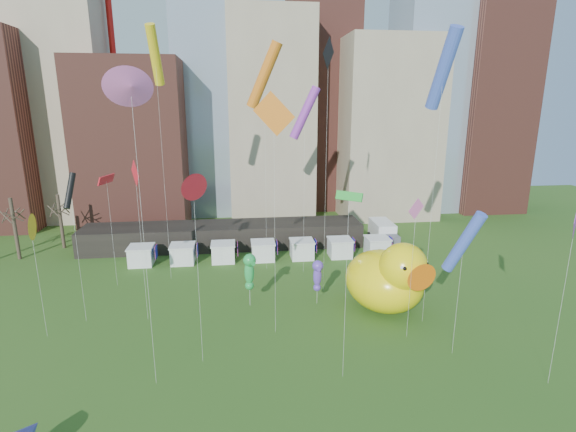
{
  "coord_description": "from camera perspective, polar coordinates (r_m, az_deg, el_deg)",
  "views": [
    {
      "loc": [
        -2.15,
        -16.16,
        19.18
      ],
      "look_at": [
        1.22,
        11.51,
        12.0
      ],
      "focal_mm": 27.0,
      "sensor_mm": 36.0,
      "label": 1
    }
  ],
  "objects": [
    {
      "name": "skyline",
      "position": [
        77.38,
        -3.83,
        16.09
      ],
      "size": [
        101.0,
        23.0,
        68.0
      ],
      "color": "brown",
      "rests_on": "ground"
    },
    {
      "name": "pavilion",
      "position": [
        60.78,
        -8.4,
        -2.53
      ],
      "size": [
        38.0,
        6.0,
        3.2
      ],
      "primitive_type": "cube",
      "color": "black",
      "rests_on": "ground"
    },
    {
      "name": "vendor_tents",
      "position": [
        55.29,
        -3.29,
        -4.66
      ],
      "size": [
        33.24,
        2.8,
        2.4
      ],
      "color": "white",
      "rests_on": "ground"
    },
    {
      "name": "bare_trees",
      "position": [
        65.04,
        -32.22,
        -1.32
      ],
      "size": [
        8.44,
        6.44,
        8.5
      ],
      "color": "#382B21",
      "rests_on": "ground"
    },
    {
      "name": "big_duck",
      "position": [
        42.2,
        13.0,
        -7.95
      ],
      "size": [
        9.21,
        10.46,
        7.35
      ],
      "rotation": [
        0.0,
        0.0,
        0.33
      ],
      "color": "yellow",
      "rests_on": "ground"
    },
    {
      "name": "small_duck",
      "position": [
        44.75,
        11.9,
        -9.03
      ],
      "size": [
        3.76,
        4.71,
        3.46
      ],
      "rotation": [
        0.0,
        0.0,
        0.13
      ],
      "color": "white",
      "rests_on": "ground"
    },
    {
      "name": "seahorse_green",
      "position": [
        42.05,
        -5.13,
        -6.95
      ],
      "size": [
        1.59,
        1.79,
        5.41
      ],
      "rotation": [
        0.0,
        0.0,
        0.36
      ],
      "color": "silver",
      "rests_on": "ground"
    },
    {
      "name": "seahorse_purple",
      "position": [
        42.72,
        3.92,
        -7.53
      ],
      "size": [
        1.13,
        1.41,
        4.56
      ],
      "rotation": [
        0.0,
        0.0,
        -0.05
      ],
      "color": "silver",
      "rests_on": "ground"
    },
    {
      "name": "box_truck",
      "position": [
        62.99,
        12.42,
        -2.15
      ],
      "size": [
        3.15,
        7.24,
        3.03
      ],
      "rotation": [
        0.0,
        0.0,
        -0.04
      ],
      "color": "white",
      "rests_on": "ground"
    },
    {
      "name": "kite_0",
      "position": [
        38.96,
        -19.45,
        4.88
      ],
      "size": [
        1.03,
        2.01,
        14.68
      ],
      "color": "silver",
      "rests_on": "ground"
    },
    {
      "name": "kite_1",
      "position": [
        35.64,
        16.49,
        0.37
      ],
      "size": [
        1.57,
        0.72,
        12.09
      ],
      "color": "silver",
      "rests_on": "ground"
    },
    {
      "name": "kite_2",
      "position": [
        43.1,
        5.33,
        19.88
      ],
      "size": [
        1.61,
        2.52,
        25.33
      ],
      "color": "silver",
      "rests_on": "ground"
    },
    {
      "name": "kite_3",
      "position": [
        28.51,
        8.04,
        2.26
      ],
      "size": [
        1.62,
        1.44,
        13.7
      ],
      "color": "silver",
      "rests_on": "ground"
    },
    {
      "name": "kite_4",
      "position": [
        40.23,
        -30.8,
        -1.27
      ],
      "size": [
        0.71,
        2.09,
        10.75
      ],
      "color": "silver",
      "rests_on": "ground"
    },
    {
      "name": "kite_5",
      "position": [
        38.02,
        19.81,
        17.73
      ],
      "size": [
        1.46,
        3.8,
        25.06
      ],
      "color": "silver",
      "rests_on": "ground"
    },
    {
      "name": "kite_6",
      "position": [
        33.95,
        -1.88,
        12.89
      ],
      "size": [
        3.13,
        1.35,
        20.21
      ],
      "color": "silver",
      "rests_on": "ground"
    },
    {
      "name": "kite_7",
      "position": [
        48.11,
        2.23,
        13.39
      ],
      "size": [
        3.4,
        1.02,
        21.2
      ],
      "color": "silver",
      "rests_on": "ground"
    },
    {
      "name": "kite_8",
      "position": [
        48.44,
        -22.81,
        4.4
      ],
      "size": [
        1.09,
        2.91,
        12.17
      ],
      "color": "silver",
      "rests_on": "ground"
    },
    {
      "name": "kite_9",
      "position": [
        28.39,
        -20.03,
        15.67
      ],
      "size": [
        1.83,
        1.94,
        21.42
      ],
      "color": "silver",
      "rests_on": "ground"
    },
    {
      "name": "kite_10",
      "position": [
        41.1,
        -26.8,
        2.96
      ],
      "size": [
        1.03,
        1.85,
        13.63
      ],
      "color": "silver",
      "rests_on": "ground"
    },
    {
      "name": "kite_12",
      "position": [
        47.95,
        -17.1,
        19.56
      ],
      "size": [
        1.24,
        3.48,
        26.88
      ],
      "color": "silver",
      "rests_on": "ground"
    },
    {
      "name": "kite_13",
      "position": [
        34.83,
        22.13,
        -3.25
      ],
      "size": [
        2.5,
        2.93,
        11.8
      ],
      "color": "silver",
      "rests_on": "ground"
    },
    {
      "name": "kite_14",
      "position": [
        49.09,
        -3.15,
        18.02
      ],
      "size": [
        4.32,
        2.83,
        25.83
      ],
      "color": "silver",
      "rests_on": "ground"
    },
    {
      "name": "kite_15",
      "position": [
        33.33,
        33.73,
        -0.15
      ],
      "size": [
        2.12,
        2.19,
        13.83
      ],
      "color": "silver",
      "rests_on": "ground"
    },
    {
      "name": "kite_16",
      "position": [
        30.75,
        -12.38,
        3.71
      ],
      "size": [
        1.23,
        1.66,
        14.59
      ],
      "color": "silver",
      "rests_on": "ground"
    }
  ]
}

